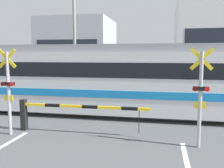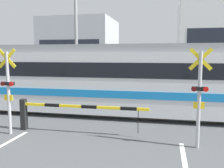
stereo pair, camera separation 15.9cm
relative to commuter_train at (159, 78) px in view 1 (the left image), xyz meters
The scene contains 11 objects.
rail_track_near 2.67m from the commuter_train, 159.40° to the right, with size 50.00×0.10×0.08m.
rail_track_far 2.67m from the commuter_train, 159.40° to the left, with size 50.00×0.10×0.08m.
commuter_train is the anchor object (origin of this frame).
crossing_barrier_near 4.94m from the commuter_train, 137.44° to the right, with size 4.80×0.20×1.17m.
crossing_barrier_far 2.76m from the commuter_train, 95.46° to the left, with size 4.80×0.20×1.17m.
crossing_signal_left 6.40m from the commuter_train, 142.96° to the right, with size 0.68×0.15×3.04m.
crossing_signal_right 4.06m from the commuter_train, 71.52° to the right, with size 0.68×0.15×3.04m.
pedestrian 5.81m from the commuter_train, 95.83° to the left, with size 0.38×0.23×1.76m.
building_left_of_street 17.10m from the commuter_train, 121.40° to the left, with size 7.23×6.84×6.59m.
building_right_of_street 15.52m from the commuter_train, 70.98° to the left, with size 7.14×6.84×7.83m.
utility_pole_streetside 8.08m from the commuter_train, 139.04° to the left, with size 0.22×0.22×8.02m.
Camera 1 is at (2.05, 0.18, 2.82)m, focal length 40.00 mm.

